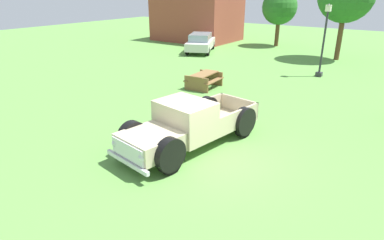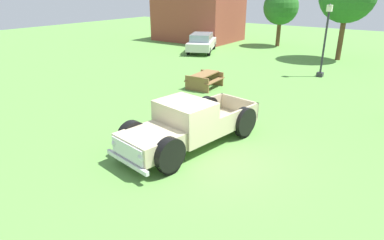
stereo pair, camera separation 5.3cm
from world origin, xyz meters
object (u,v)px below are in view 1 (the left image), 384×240
at_px(sedan_distant_b, 201,42).
at_px(pickup_truck_foreground, 184,127).
at_px(picnic_table, 204,79).
at_px(oak_tree_east, 280,7).
at_px(lamp_post_near, 324,40).

bearing_deg(sedan_distant_b, pickup_truck_foreground, -58.14).
xyz_separation_m(sedan_distant_b, picnic_table, (6.06, -8.78, -0.31)).
height_order(sedan_distant_b, oak_tree_east, oak_tree_east).
bearing_deg(oak_tree_east, pickup_truck_foreground, -75.94).
bearing_deg(oak_tree_east, sedan_distant_b, -121.17).
xyz_separation_m(lamp_post_near, picnic_table, (-4.39, -6.03, -1.70)).
xyz_separation_m(sedan_distant_b, lamp_post_near, (10.44, -2.75, 1.39)).
height_order(pickup_truck_foreground, lamp_post_near, lamp_post_near).
relative_size(lamp_post_near, oak_tree_east, 0.84).
distance_m(pickup_truck_foreground, sedan_distant_b, 17.95).
bearing_deg(picnic_table, pickup_truck_foreground, -62.12).
height_order(lamp_post_near, picnic_table, lamp_post_near).
relative_size(pickup_truck_foreground, lamp_post_near, 1.32).
xyz_separation_m(pickup_truck_foreground, oak_tree_east, (-5.47, 21.86, 2.63)).
height_order(pickup_truck_foreground, oak_tree_east, oak_tree_east).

